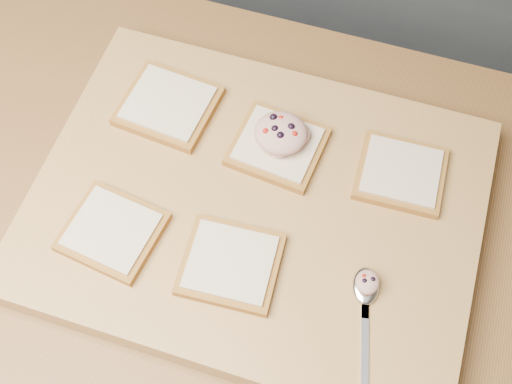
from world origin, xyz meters
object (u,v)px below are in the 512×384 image
tuna_salad_dollop (281,133)px  spoon (366,295)px  cutting_board (256,209)px  bread_far_center (278,146)px

tuna_salad_dollop → spoon: (0.15, -0.17, -0.03)m
spoon → tuna_salad_dollop: bearing=132.6°
tuna_salad_dollop → spoon: tuna_salad_dollop is taller
cutting_board → spoon: 0.18m
cutting_board → tuna_salad_dollop: size_ratio=8.10×
cutting_board → tuna_salad_dollop: 0.10m
cutting_board → spoon: spoon is taller
cutting_board → bread_far_center: 0.09m
spoon → bread_far_center: bearing=133.9°
tuna_salad_dollop → spoon: 0.23m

